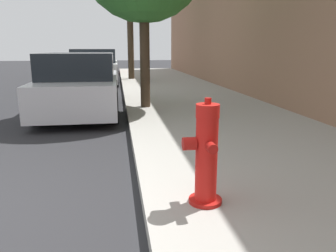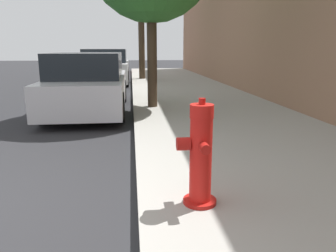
# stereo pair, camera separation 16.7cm
# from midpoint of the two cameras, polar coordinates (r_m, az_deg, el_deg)

# --- Properties ---
(sidewalk_slab) EXTENTS (3.54, 40.00, 0.14)m
(sidewalk_slab) POSITION_cam_midpoint_polar(r_m,az_deg,el_deg) (3.52, 27.30, -11.83)
(sidewalk_slab) COLOR #99968E
(sidewalk_slab) RESTS_ON ground_plane
(fire_hydrant) EXTENTS (0.36, 0.38, 0.94)m
(fire_hydrant) POSITION_cam_midpoint_polar(r_m,az_deg,el_deg) (2.84, 7.31, -5.24)
(fire_hydrant) COLOR #A91511
(fire_hydrant) RESTS_ON sidewalk_slab
(parked_car_near) EXTENTS (1.70, 4.29, 1.38)m
(parked_car_near) POSITION_cam_midpoint_polar(r_m,az_deg,el_deg) (8.01, -13.04, 7.19)
(parked_car_near) COLOR #B7B7BC
(parked_car_near) RESTS_ON ground_plane
(parked_car_mid) EXTENTS (1.88, 4.46, 1.45)m
(parked_car_mid) POSITION_cam_midpoint_polar(r_m,az_deg,el_deg) (14.32, -10.37, 10.04)
(parked_car_mid) COLOR silver
(parked_car_mid) RESTS_ON ground_plane
(parked_car_far) EXTENTS (1.84, 4.06, 1.31)m
(parked_car_far) POSITION_cam_midpoint_polar(r_m,az_deg,el_deg) (20.45, -9.75, 10.81)
(parked_car_far) COLOR maroon
(parked_car_far) RESTS_ON ground_plane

